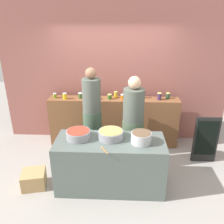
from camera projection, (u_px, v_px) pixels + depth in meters
The scene contains 24 objects.
ground at pixel (111, 173), 4.20m from camera, with size 12.00×12.00×0.00m, color #9C9691.
storefront_wall at pixel (114, 73), 4.97m from camera, with size 4.80×0.12×3.00m, color #95564F.
display_shelf at pixel (114, 122), 5.02m from camera, with size 2.70×0.36×1.04m, color brown.
prep_table at pixel (110, 164), 3.76m from camera, with size 1.70×0.70×0.84m, color #515E5A.
preserve_jar_0 at pixel (55, 96), 4.85m from camera, with size 0.08×0.08×0.10m.
preserve_jar_1 at pixel (65, 96), 4.78m from camera, with size 0.08×0.08×0.12m.
preserve_jar_2 at pixel (80, 95), 4.83m from camera, with size 0.09×0.09×0.11m.
preserve_jar_3 at pixel (88, 95), 4.80m from camera, with size 0.08×0.08×0.14m.
preserve_jar_4 at pixel (93, 96), 4.75m from camera, with size 0.09×0.09×0.14m.
preserve_jar_5 at pixel (110, 97), 4.78m from camera, with size 0.09×0.09×0.10m.
preserve_jar_6 at pixel (116, 95), 4.85m from camera, with size 0.07×0.07×0.13m.
preserve_jar_7 at pixel (123, 97), 4.77m from camera, with size 0.09×0.09×0.11m.
preserve_jar_8 at pixel (135, 95), 4.83m from camera, with size 0.09×0.09×0.12m.
preserve_jar_9 at pixel (143, 95), 4.82m from camera, with size 0.07×0.07×0.14m.
preserve_jar_10 at pixel (159, 96), 4.73m from camera, with size 0.09×0.09×0.14m.
preserve_jar_11 at pixel (168, 96), 4.81m from camera, with size 0.08×0.08×0.12m.
cooking_pot_left at pixel (78, 134), 3.65m from camera, with size 0.38×0.38×0.14m.
cooking_pot_center at pixel (111, 134), 3.65m from camera, with size 0.39×0.39×0.14m.
cooking_pot_right at pixel (141, 138), 3.52m from camera, with size 0.31×0.31×0.17m.
wooden_spoon at pixel (104, 150), 3.33m from camera, with size 0.02×0.02×0.22m, color #9E703D.
cook_with_tongs at pixel (92, 120), 4.36m from camera, with size 0.35×0.35×1.80m.
cook_in_cap at pixel (133, 128), 4.14m from camera, with size 0.38×0.38×1.72m.
bread_crate at pixel (34, 179), 3.85m from camera, with size 0.37×0.35×0.27m, color tan.
chalkboard_sign at pixel (206, 140), 4.39m from camera, with size 0.46×0.05×0.93m.
Camera 1 is at (0.18, -3.45, 2.63)m, focal length 37.60 mm.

